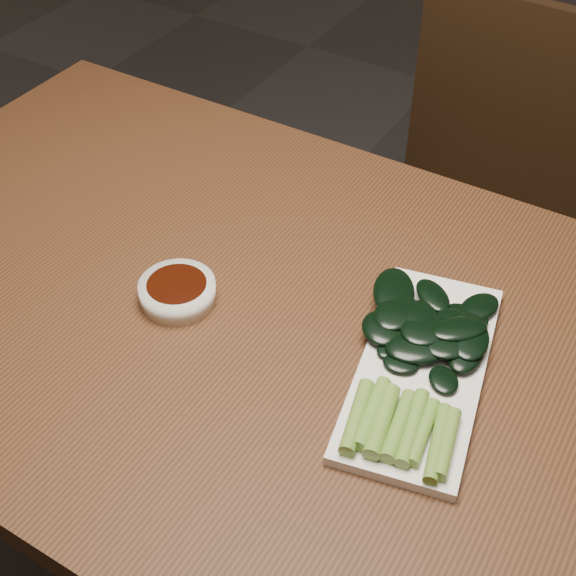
{
  "coord_description": "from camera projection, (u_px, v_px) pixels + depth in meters",
  "views": [
    {
      "loc": [
        0.38,
        -0.62,
        1.48
      ],
      "look_at": [
        -0.02,
        0.04,
        0.76
      ],
      "focal_mm": 50.0,
      "sensor_mm": 36.0,
      "label": 1
    }
  ],
  "objects": [
    {
      "name": "table",
      "position": [
        284.0,
        357.0,
        1.08
      ],
      "size": [
        1.4,
        0.8,
        0.75
      ],
      "color": "#4B2915",
      "rests_on": "ground"
    },
    {
      "name": "sauce_bowl",
      "position": [
        177.0,
        291.0,
        1.04
      ],
      "size": [
        0.1,
        0.1,
        0.03
      ],
      "color": "white",
      "rests_on": "table"
    },
    {
      "name": "serving_plate",
      "position": [
        422.0,
        370.0,
        0.95
      ],
      "size": [
        0.21,
        0.35,
        0.01
      ],
      "rotation": [
        0.0,
        0.0,
        0.21
      ],
      "color": "white",
      "rests_on": "table"
    },
    {
      "name": "chair_far",
      "position": [
        467.0,
        210.0,
        1.63
      ],
      "size": [
        0.41,
        0.41,
        0.89
      ],
      "rotation": [
        0.0,
        0.0,
        -0.06
      ],
      "color": "black",
      "rests_on": "ground"
    },
    {
      "name": "gai_lan",
      "position": [
        423.0,
        351.0,
        0.95
      ],
      "size": [
        0.21,
        0.32,
        0.03
      ],
      "color": "olive",
      "rests_on": "serving_plate"
    }
  ]
}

